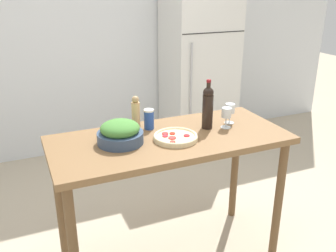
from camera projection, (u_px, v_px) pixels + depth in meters
name	position (u px, v px, depth m)	size (l,w,h in m)	color
wall_back	(92.00, 34.00, 3.97)	(6.40, 0.08, 2.60)	silver
refrigerator	(199.00, 66.00, 4.20)	(0.73, 0.66, 1.86)	silver
prep_counter	(170.00, 154.00, 2.36)	(1.48, 0.66, 0.92)	brown
wine_bottle	(208.00, 107.00, 2.41)	(0.07, 0.07, 0.32)	black
wine_glass_near	(226.00, 114.00, 2.43)	(0.07, 0.07, 0.14)	silver
wine_glass_far	(230.00, 109.00, 2.51)	(0.07, 0.07, 0.14)	silver
pepper_mill	(136.00, 114.00, 2.37)	(0.05, 0.05, 0.23)	tan
salad_bowl	(120.00, 133.00, 2.21)	(0.28, 0.28, 0.14)	#384C6B
homemade_pizza	(176.00, 137.00, 2.27)	(0.27, 0.27, 0.03)	beige
salt_canister	(149.00, 119.00, 2.42)	(0.07, 0.07, 0.13)	#284CA3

